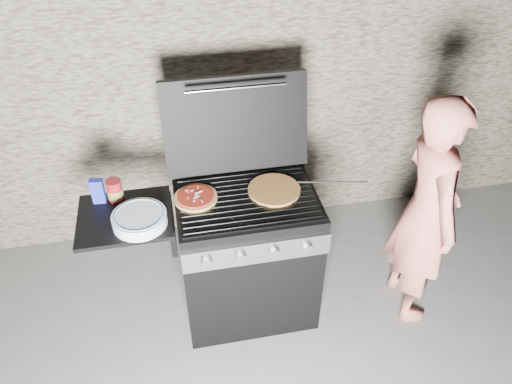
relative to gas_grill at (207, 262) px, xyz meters
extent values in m
plane|color=#535251|center=(0.25, 0.00, -0.46)|extent=(50.00, 50.00, 0.00)
cube|color=gray|center=(0.25, 1.05, 0.44)|extent=(8.00, 0.35, 1.80)
cylinder|color=#B4833E|center=(0.41, 0.04, 0.46)|extent=(0.38, 0.38, 0.02)
cylinder|color=maroon|center=(-0.46, 0.14, 0.51)|extent=(0.11, 0.11, 0.13)
cube|color=navy|center=(-0.55, 0.14, 0.52)|extent=(0.07, 0.05, 0.15)
cylinder|color=silver|center=(-0.34, -0.09, 0.48)|extent=(0.35, 0.35, 0.07)
imported|color=#CC6E60|center=(1.28, -0.16, 0.31)|extent=(0.40, 0.58, 1.52)
cylinder|color=black|center=(0.73, 0.00, 0.50)|extent=(0.38, 0.18, 0.08)
camera|label=1|loc=(-0.12, -2.12, 2.20)|focal=35.00mm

